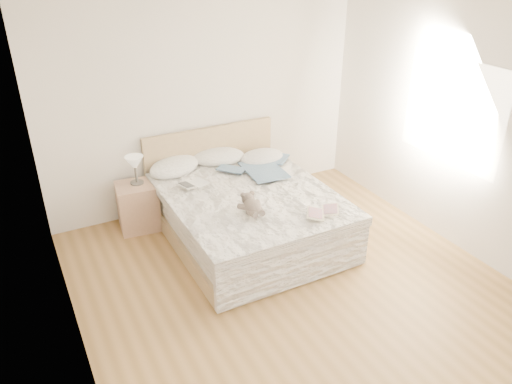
{
  "coord_description": "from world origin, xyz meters",
  "views": [
    {
      "loc": [
        -2.17,
        -3.2,
        3.1
      ],
      "look_at": [
        0.05,
        1.05,
        0.62
      ],
      "focal_mm": 35.0,
      "sensor_mm": 36.0,
      "label": 1
    }
  ],
  "objects_px": {
    "nightstand": "(138,206)",
    "table_lamp": "(135,164)",
    "bed": "(246,212)",
    "photo_book": "(193,185)",
    "childrens_book": "(323,212)",
    "teddy_bear": "(253,212)"
  },
  "relations": [
    {
      "from": "childrens_book",
      "to": "teddy_bear",
      "type": "bearing_deg",
      "value": -171.76
    },
    {
      "from": "bed",
      "to": "childrens_book",
      "type": "height_order",
      "value": "bed"
    },
    {
      "from": "nightstand",
      "to": "photo_book",
      "type": "height_order",
      "value": "photo_book"
    },
    {
      "from": "childrens_book",
      "to": "teddy_bear",
      "type": "relative_size",
      "value": 1.18
    },
    {
      "from": "teddy_bear",
      "to": "childrens_book",
      "type": "bearing_deg",
      "value": -24.27
    },
    {
      "from": "bed",
      "to": "childrens_book",
      "type": "relative_size",
      "value": 5.93
    },
    {
      "from": "childrens_book",
      "to": "nightstand",
      "type": "bearing_deg",
      "value": 166.26
    },
    {
      "from": "photo_book",
      "to": "table_lamp",
      "type": "bearing_deg",
      "value": 119.93
    },
    {
      "from": "table_lamp",
      "to": "childrens_book",
      "type": "xyz_separation_m",
      "value": [
        1.43,
        -1.65,
        -0.17
      ]
    },
    {
      "from": "table_lamp",
      "to": "photo_book",
      "type": "relative_size",
      "value": 1.1
    },
    {
      "from": "nightstand",
      "to": "childrens_book",
      "type": "distance_m",
      "value": 2.21
    },
    {
      "from": "bed",
      "to": "table_lamp",
      "type": "xyz_separation_m",
      "value": [
        -1.0,
        0.79,
        0.49
      ]
    },
    {
      "from": "teddy_bear",
      "to": "photo_book",
      "type": "bearing_deg",
      "value": 110.19
    },
    {
      "from": "bed",
      "to": "childrens_book",
      "type": "distance_m",
      "value": 1.02
    },
    {
      "from": "childrens_book",
      "to": "teddy_bear",
      "type": "distance_m",
      "value": 0.7
    },
    {
      "from": "table_lamp",
      "to": "childrens_book",
      "type": "height_order",
      "value": "table_lamp"
    },
    {
      "from": "nightstand",
      "to": "childrens_book",
      "type": "bearing_deg",
      "value": -47.88
    },
    {
      "from": "bed",
      "to": "childrens_book",
      "type": "xyz_separation_m",
      "value": [
        0.43,
        -0.86,
        0.32
      ]
    },
    {
      "from": "nightstand",
      "to": "table_lamp",
      "type": "xyz_separation_m",
      "value": [
        0.03,
        0.03,
        0.52
      ]
    },
    {
      "from": "photo_book",
      "to": "teddy_bear",
      "type": "xyz_separation_m",
      "value": [
        0.3,
        -0.88,
        0.02
      ]
    },
    {
      "from": "photo_book",
      "to": "teddy_bear",
      "type": "height_order",
      "value": "teddy_bear"
    },
    {
      "from": "table_lamp",
      "to": "childrens_book",
      "type": "distance_m",
      "value": 2.19
    }
  ]
}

